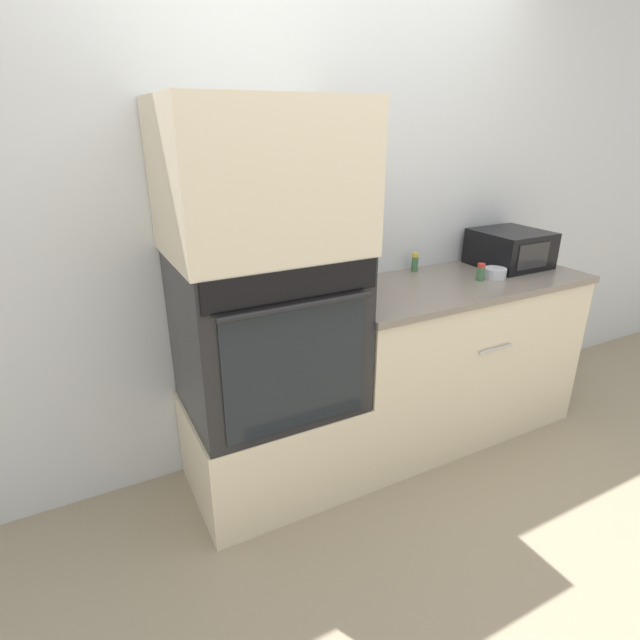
{
  "coord_description": "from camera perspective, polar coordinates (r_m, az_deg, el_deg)",
  "views": [
    {
      "loc": [
        -1.13,
        -1.61,
        1.69
      ],
      "look_at": [
        -0.17,
        0.21,
        0.87
      ],
      "focal_mm": 28.0,
      "sensor_mm": 36.0,
      "label": 1
    }
  ],
  "objects": [
    {
      "name": "microwave",
      "position": [
        3.12,
        20.88,
        7.65
      ],
      "size": [
        0.37,
        0.37,
        0.2
      ],
      "color": "black",
      "rests_on": "counter_unit"
    },
    {
      "name": "wall_back",
      "position": [
        2.55,
        -1.06,
        11.76
      ],
      "size": [
        8.0,
        0.05,
        2.5
      ],
      "color": "silver",
      "rests_on": "ground_plane"
    },
    {
      "name": "condiment_jar_near",
      "position": [
        2.86,
        10.8,
        6.48
      ],
      "size": [
        0.04,
        0.04,
        0.11
      ],
      "color": "#427047",
      "rests_on": "counter_unit"
    },
    {
      "name": "knife_block",
      "position": [
        2.51,
        3.81,
        5.4
      ],
      "size": [
        0.1,
        0.12,
        0.21
      ],
      "color": "olive",
      "rests_on": "counter_unit"
    },
    {
      "name": "ground_plane",
      "position": [
        2.6,
        5.79,
        -19.06
      ],
      "size": [
        12.0,
        12.0,
        0.0
      ],
      "primitive_type": "plane",
      "color": "gray"
    },
    {
      "name": "bowl",
      "position": [
        2.86,
        19.38,
        5.1
      ],
      "size": [
        0.12,
        0.12,
        0.05
      ],
      "color": "silver",
      "rests_on": "counter_unit"
    },
    {
      "name": "counter_unit",
      "position": [
        2.93,
        14.68,
        -3.99
      ],
      "size": [
        1.45,
        0.63,
        0.9
      ],
      "color": "beige",
      "rests_on": "ground_plane"
    },
    {
      "name": "oven_cabinet_base",
      "position": [
        2.52,
        -5.48,
        -13.78
      ],
      "size": [
        0.77,
        0.6,
        0.47
      ],
      "color": "beige",
      "rests_on": "ground_plane"
    },
    {
      "name": "oven_cabinet_upper",
      "position": [
        2.06,
        -6.76,
        15.84
      ],
      "size": [
        0.77,
        0.6,
        0.6
      ],
      "color": "beige",
      "rests_on": "wall_oven"
    },
    {
      "name": "wall_oven",
      "position": [
        2.22,
        -5.99,
        -1.28
      ],
      "size": [
        0.75,
        0.64,
        0.72
      ],
      "color": "black",
      "rests_on": "oven_cabinet_base"
    },
    {
      "name": "condiment_jar_mid",
      "position": [
        2.78,
        17.9,
        5.22
      ],
      "size": [
        0.04,
        0.04,
        0.09
      ],
      "color": "#427047",
      "rests_on": "counter_unit"
    }
  ]
}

